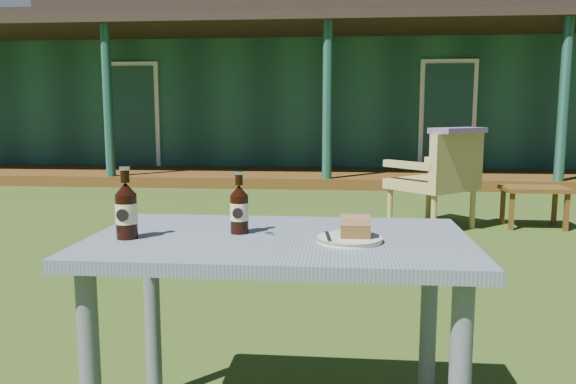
# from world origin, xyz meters

# --- Properties ---
(ground) EXTENTS (80.00, 80.00, 0.00)m
(ground) POSITION_xyz_m (0.00, 0.00, 0.00)
(ground) COLOR #334916
(pavilion) EXTENTS (15.80, 8.30, 3.45)m
(pavilion) POSITION_xyz_m (-0.00, 9.39, 1.61)
(pavilion) COLOR #1A4437
(pavilion) RESTS_ON ground
(tree_left) EXTENTS (0.28, 0.28, 10.50)m
(tree_left) POSITION_xyz_m (-8.00, 17.50, 5.25)
(tree_left) COLOR brown
(tree_left) RESTS_ON ground
(tree_mid) EXTENTS (0.28, 0.28, 9.50)m
(tree_mid) POSITION_xyz_m (3.00, 18.50, 4.75)
(tree_mid) COLOR brown
(tree_mid) RESTS_ON ground
(cafe_table) EXTENTS (1.20, 0.70, 0.72)m
(cafe_table) POSITION_xyz_m (0.00, -1.60, 0.62)
(cafe_table) COLOR slate
(cafe_table) RESTS_ON ground
(plate) EXTENTS (0.20, 0.20, 0.01)m
(plate) POSITION_xyz_m (0.22, -1.65, 0.73)
(plate) COLOR silver
(plate) RESTS_ON cafe_table
(cake_slice) EXTENTS (0.09, 0.09, 0.06)m
(cake_slice) POSITION_xyz_m (0.24, -1.64, 0.77)
(cake_slice) COLOR #543E1A
(cake_slice) RESTS_ON plate
(fork) EXTENTS (0.03, 0.14, 0.00)m
(fork) POSITION_xyz_m (0.16, -1.66, 0.74)
(fork) COLOR silver
(fork) RESTS_ON plate
(cola_bottle_near) EXTENTS (0.06, 0.06, 0.20)m
(cola_bottle_near) POSITION_xyz_m (-0.13, -1.57, 0.80)
(cola_bottle_near) COLOR black
(cola_bottle_near) RESTS_ON cafe_table
(cola_bottle_far) EXTENTS (0.07, 0.07, 0.23)m
(cola_bottle_far) POSITION_xyz_m (-0.47, -1.67, 0.81)
(cola_bottle_far) COLOR black
(cola_bottle_far) RESTS_ON cafe_table
(bottle_cap) EXTENTS (0.03, 0.03, 0.01)m
(bottle_cap) POSITION_xyz_m (-0.03, -1.59, 0.72)
(bottle_cap) COLOR silver
(bottle_cap) RESTS_ON cafe_table
(armchair_left) EXTENTS (0.94, 0.94, 0.93)m
(armchair_left) POSITION_xyz_m (1.14, 2.07, 0.52)
(armchair_left) COLOR #A59052
(armchair_left) RESTS_ON ground
(floral_throw) EXTENTS (0.59, 0.56, 0.05)m
(floral_throw) POSITION_xyz_m (1.26, 1.93, 0.95)
(floral_throw) COLOR slate
(floral_throw) RESTS_ON armchair_left
(side_table) EXTENTS (0.60, 0.40, 0.40)m
(side_table) POSITION_xyz_m (2.07, 2.23, 0.34)
(side_table) COLOR #543514
(side_table) RESTS_ON ground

